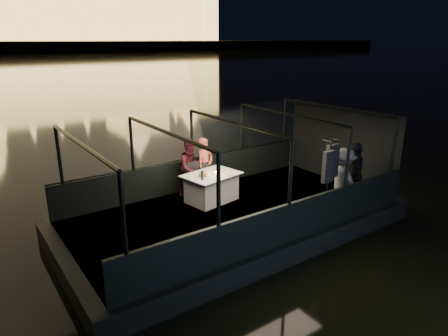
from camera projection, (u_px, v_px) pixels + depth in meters
boat_hull at (233, 228)px, 10.38m from camera, size 8.60×4.40×1.00m
boat_deck at (233, 212)px, 10.23m from camera, size 8.00×4.00×0.04m
gunwale_port at (193, 174)px, 11.65m from camera, size 8.00×0.08×0.90m
gunwale_starboard at (288, 223)px, 8.53m from camera, size 8.00×0.08×0.90m
cabin_glass_port at (192, 135)px, 11.29m from camera, size 8.00×0.02×1.40m
cabin_glass_starboard at (291, 172)px, 8.17m from camera, size 8.00×0.02×1.40m
cabin_roof_glass at (234, 122)px, 9.52m from camera, size 8.00×4.00×0.02m
end_wall_fore at (66, 205)px, 7.69m from camera, size 0.02×4.00×2.30m
end_wall_aft at (340, 145)px, 12.05m from camera, size 0.02×4.00×2.30m
canopy_ribs at (233, 168)px, 9.87m from camera, size 8.00×4.00×2.30m
dining_table_central at (212, 187)px, 10.75m from camera, size 1.62×1.29×0.77m
chair_port_left at (196, 182)px, 10.96m from camera, size 0.45×0.45×0.97m
chair_port_right at (211, 179)px, 11.22m from camera, size 0.50×0.50×0.89m
coat_stand at (328, 181)px, 9.70m from camera, size 0.65×0.58×1.98m
person_woman_coral at (205, 166)px, 11.34m from camera, size 0.65×0.53×1.57m
person_man_maroon at (191, 169)px, 11.09m from camera, size 0.78×0.60×1.61m
passenger_stripe at (343, 178)px, 10.10m from camera, size 0.64×1.07×1.62m
passenger_dark at (355, 174)px, 10.41m from camera, size 0.95×1.03×1.69m
wine_bottle at (202, 174)px, 10.15m from camera, size 0.08×0.08×0.30m
bread_basket at (203, 175)px, 10.45m from camera, size 0.25×0.25×0.08m
amber_candle at (215, 173)px, 10.61m from camera, size 0.07×0.07×0.08m
plate_near at (229, 175)px, 10.56m from camera, size 0.34×0.34×0.02m
plate_far at (199, 175)px, 10.55m from camera, size 0.32×0.32×0.02m
wine_glass_white at (204, 175)px, 10.23m from camera, size 0.07×0.07×0.21m
wine_glass_red at (218, 169)px, 10.77m from camera, size 0.09×0.09×0.20m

